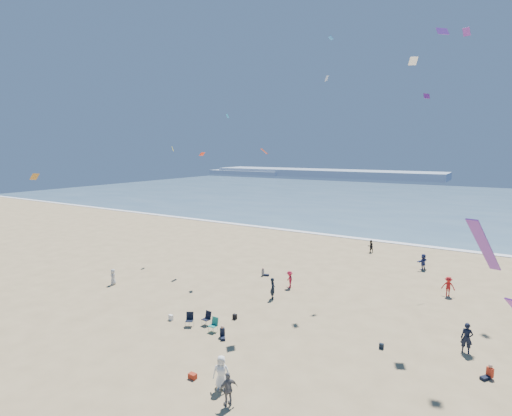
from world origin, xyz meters
The scene contains 12 objects.
ocean centered at (0.00, 95.00, 0.03)m, with size 220.00×100.00×0.06m, color #476B84.
surf_line centered at (0.00, 45.00, 0.04)m, with size 220.00×1.20×0.08m, color white.
headland_far centered at (-60.00, 170.00, 1.60)m, with size 110.00×20.00×3.20m, color #7A8EA8.
headland_near centered at (-100.00, 165.00, 1.00)m, with size 40.00×14.00×2.00m, color #7A8EA8.
standing_flyers centered at (6.43, 14.07, 0.85)m, with size 39.40×46.20×1.94m.
seated_group centered at (3.60, 8.94, 0.42)m, with size 21.24×27.14×0.84m.
chair_cluster centered at (-4.06, 10.50, 0.50)m, with size 2.72×1.54×1.00m.
white_tote centered at (-6.95, 10.25, 0.20)m, with size 0.35×0.20×0.40m, color white.
black_backpack centered at (-2.94, 12.93, 0.19)m, with size 0.30×0.22×0.38m, color black.
cooler centered at (-0.42, 5.14, 0.15)m, with size 0.45×0.30×0.30m, color #A22B17.
navy_bag centered at (7.72, 14.18, 0.17)m, with size 0.28×0.18×0.34m, color black.
kites_aloft centered at (8.10, 14.41, 14.76)m, with size 39.05×39.12×29.89m.
Camera 1 is at (13.53, -10.66, 12.73)m, focal length 28.00 mm.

